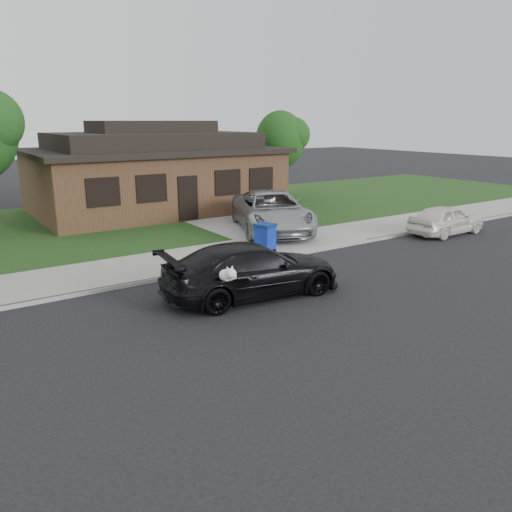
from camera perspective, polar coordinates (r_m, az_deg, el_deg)
ground at (r=13.08m, az=-1.86°, el=-6.28°), size 120.00×120.00×0.00m
sidewalk at (r=17.28m, az=-10.70°, el=-0.93°), size 60.00×3.00×0.12m
curb at (r=15.97m, az=-8.55°, el=-2.18°), size 60.00×0.12×0.12m
lawn at (r=24.66m, az=-18.15°, el=3.43°), size 60.00×13.00×0.13m
driveway at (r=24.29m, az=-2.40°, el=4.02°), size 4.50×13.00×0.14m
sedan at (r=13.96m, az=-0.46°, el=-1.60°), size 5.35×2.71×1.50m
minivan at (r=21.72m, az=1.82°, el=5.14°), size 4.97×6.70×1.69m
white_compact at (r=23.13m, az=20.90°, el=3.91°), size 3.81×1.56×1.29m
recycling_bin at (r=18.17m, az=1.06°, el=2.09°), size 0.82×0.82×1.06m
house at (r=27.51m, az=-11.60°, el=9.40°), size 12.60×8.60×4.65m
tree_1 at (r=30.94m, az=3.10°, el=13.23°), size 3.15×3.00×5.25m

